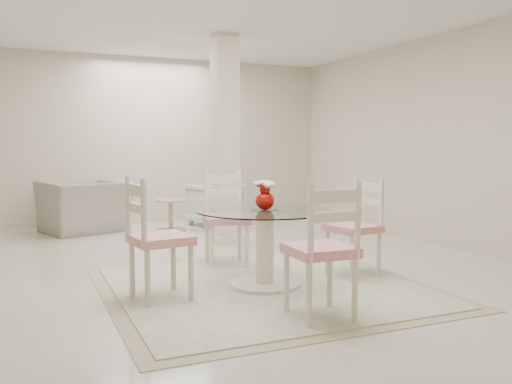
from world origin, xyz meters
name	(u,v)px	position (x,y,z in m)	size (l,w,h in m)	color
ground	(223,265)	(0.00, 0.00, 0.00)	(7.00, 7.00, 0.00)	beige
room_shell	(223,90)	(0.00, 0.00, 1.86)	(6.02, 7.02, 2.71)	beige
column	(225,140)	(0.50, 1.30, 1.35)	(0.30, 0.30, 2.70)	beige
area_rug	(265,287)	(0.04, -0.99, 0.01)	(2.81, 2.81, 0.02)	tan
dining_table	(265,248)	(0.04, -0.99, 0.36)	(1.22, 1.22, 0.71)	#EDE4C3
red_vase	(265,195)	(0.04, -0.99, 0.84)	(0.20, 0.19, 0.26)	#9E0D04
dining_chair_east	(359,219)	(1.06, -0.96, 0.56)	(0.49, 0.49, 1.07)	beige
dining_chair_north	(225,210)	(0.03, 0.03, 0.59)	(0.52, 0.52, 1.12)	#F7EECB
dining_chair_west	(152,230)	(-0.98, -1.02, 0.60)	(0.51, 0.51, 1.13)	beige
dining_chair_south	(325,240)	(0.05, -2.01, 0.60)	(0.47, 0.47, 1.14)	#EFE7C4
recliner_taupe	(86,207)	(-1.10, 2.92, 0.38)	(1.16, 1.01, 0.75)	#A09784
armchair_white	(215,204)	(0.87, 2.81, 0.34)	(0.73, 0.75, 0.68)	silver
side_table	(171,217)	(0.07, 2.48, 0.22)	(0.46, 0.46, 0.47)	tan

